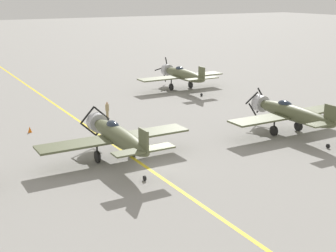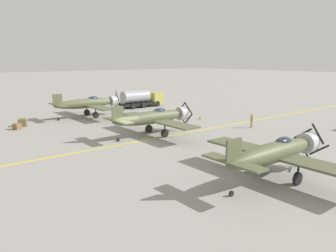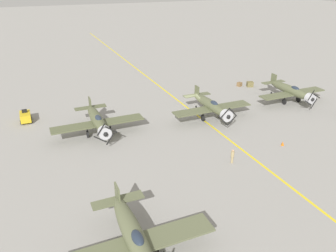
% 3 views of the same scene
% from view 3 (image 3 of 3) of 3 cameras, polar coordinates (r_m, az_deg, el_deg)
% --- Properties ---
extents(ground_plane, '(400.00, 400.00, 0.00)m').
position_cam_3_polar(ground_plane, '(51.13, 4.15, 2.62)').
color(ground_plane, gray).
extents(taxiway_stripe, '(0.30, 160.00, 0.01)m').
position_cam_3_polar(taxiway_stripe, '(51.13, 4.15, 2.62)').
color(taxiway_stripe, yellow).
rests_on(taxiway_stripe, ground).
extents(airplane_far_right, '(12.00, 9.98, 3.77)m').
position_cam_3_polar(airplane_far_right, '(25.26, -5.82, -18.82)').
color(airplane_far_right, '#5E6344').
rests_on(airplane_far_right, ground).
extents(airplane_mid_center, '(12.00, 9.98, 3.65)m').
position_cam_3_polar(airplane_mid_center, '(48.02, 7.55, 3.52)').
color(airplane_mid_center, '#595E3F').
rests_on(airplane_mid_center, ground).
extents(airplane_mid_right, '(12.00, 9.98, 3.65)m').
position_cam_3_polar(airplane_mid_right, '(43.76, -12.19, 0.96)').
color(airplane_mid_right, '#555A3C').
rests_on(airplane_mid_right, ground).
extents(airplane_mid_left, '(12.00, 9.98, 3.65)m').
position_cam_3_polar(airplane_mid_left, '(57.52, 20.69, 5.76)').
color(airplane_mid_left, '#5A5F41').
rests_on(airplane_mid_left, ground).
extents(tow_tractor, '(1.57, 2.60, 1.79)m').
position_cam_3_polar(tow_tractor, '(51.26, -23.58, 1.50)').
color(tow_tractor, gold).
rests_on(tow_tractor, ground).
extents(ground_crew_walking, '(0.38, 0.38, 1.73)m').
position_cam_3_polar(ground_crew_walking, '(37.49, 11.16, -5.08)').
color(ground_crew_walking, tan).
rests_on(ground_crew_walking, ground).
extents(supply_crate_by_tanker, '(1.39, 1.28, 0.94)m').
position_cam_3_polar(supply_crate_by_tanker, '(64.12, 14.09, 7.07)').
color(supply_crate_by_tanker, brown).
rests_on(supply_crate_by_tanker, ground).
extents(supply_crate_mid_lane, '(1.05, 0.97, 0.71)m').
position_cam_3_polar(supply_crate_mid_lane, '(64.01, 12.33, 7.11)').
color(supply_crate_mid_lane, brown).
rests_on(supply_crate_mid_lane, ground).
extents(traffic_cone, '(0.36, 0.36, 0.55)m').
position_cam_3_polar(traffic_cone, '(43.13, 19.34, -2.90)').
color(traffic_cone, orange).
rests_on(traffic_cone, ground).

